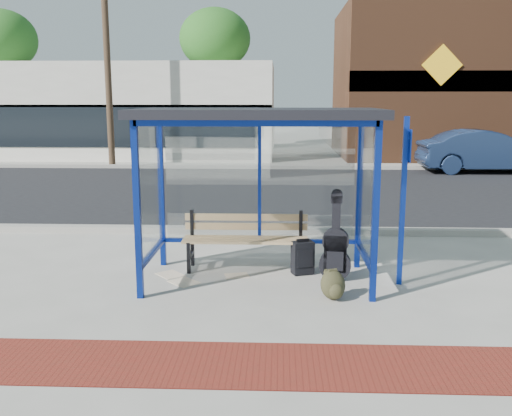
{
  "coord_description": "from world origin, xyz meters",
  "views": [
    {
      "loc": [
        0.29,
        -7.76,
        2.56
      ],
      "look_at": [
        -0.03,
        0.2,
        1.02
      ],
      "focal_mm": 40.0,
      "sensor_mm": 36.0,
      "label": 1
    }
  ],
  "objects_px": {
    "bench": "(246,237)",
    "parked_car": "(485,151)",
    "guitar_bag": "(335,250)",
    "backpack": "(333,286)",
    "suitcase": "(303,258)"
  },
  "relations": [
    {
      "from": "guitar_bag",
      "to": "parked_car",
      "type": "bearing_deg",
      "value": 69.68
    },
    {
      "from": "backpack",
      "to": "bench",
      "type": "bearing_deg",
      "value": 115.54
    },
    {
      "from": "bench",
      "to": "parked_car",
      "type": "xyz_separation_m",
      "value": [
        7.65,
        11.73,
        0.24
      ]
    },
    {
      "from": "guitar_bag",
      "to": "suitcase",
      "type": "relative_size",
      "value": 2.3
    },
    {
      "from": "suitcase",
      "to": "parked_car",
      "type": "height_order",
      "value": "parked_car"
    },
    {
      "from": "bench",
      "to": "suitcase",
      "type": "xyz_separation_m",
      "value": [
        0.85,
        -0.24,
        -0.25
      ]
    },
    {
      "from": "backpack",
      "to": "guitar_bag",
      "type": "bearing_deg",
      "value": 66.12
    },
    {
      "from": "guitar_bag",
      "to": "backpack",
      "type": "height_order",
      "value": "guitar_bag"
    },
    {
      "from": "suitcase",
      "to": "parked_car",
      "type": "xyz_separation_m",
      "value": [
        6.8,
        11.97,
        0.49
      ]
    },
    {
      "from": "bench",
      "to": "parked_car",
      "type": "bearing_deg",
      "value": 56.56
    },
    {
      "from": "backpack",
      "to": "parked_car",
      "type": "relative_size",
      "value": 0.09
    },
    {
      "from": "bench",
      "to": "guitar_bag",
      "type": "distance_m",
      "value": 1.4
    },
    {
      "from": "guitar_bag",
      "to": "backpack",
      "type": "distance_m",
      "value": 0.85
    },
    {
      "from": "suitcase",
      "to": "backpack",
      "type": "bearing_deg",
      "value": -90.72
    },
    {
      "from": "bench",
      "to": "suitcase",
      "type": "relative_size",
      "value": 3.51
    }
  ]
}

